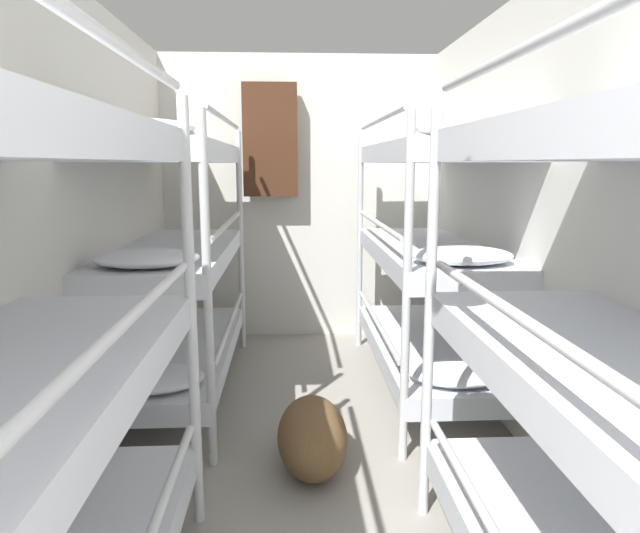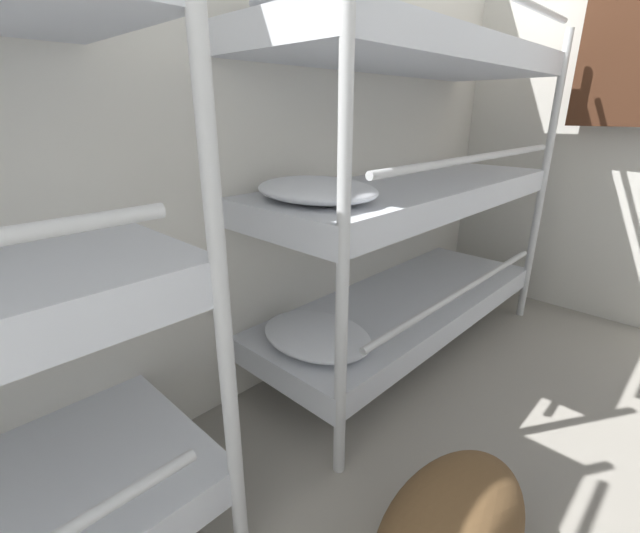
% 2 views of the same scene
% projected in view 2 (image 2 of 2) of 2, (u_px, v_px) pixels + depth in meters
% --- Properties ---
extents(wall_left, '(0.06, 5.21, 2.37)m').
position_uv_depth(wall_left, '(126.00, 148.00, 1.47)').
color(wall_left, silver).
rests_on(wall_left, ground_plane).
extents(bunk_stack_left_far, '(0.68, 1.91, 1.77)m').
position_uv_depth(bunk_stack_left_far, '(407.00, 193.00, 2.13)').
color(bunk_stack_left_far, silver).
rests_on(bunk_stack_left_far, ground_plane).
extents(duffel_bag, '(0.34, 0.62, 0.34)m').
position_uv_depth(duffel_bag, '(452.00, 531.00, 1.23)').
color(duffel_bag, brown).
rests_on(duffel_bag, ground_plane).
extents(hanging_coat, '(0.44, 0.12, 0.90)m').
position_uv_depth(hanging_coat, '(628.00, 40.00, 2.33)').
color(hanging_coat, '#472819').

